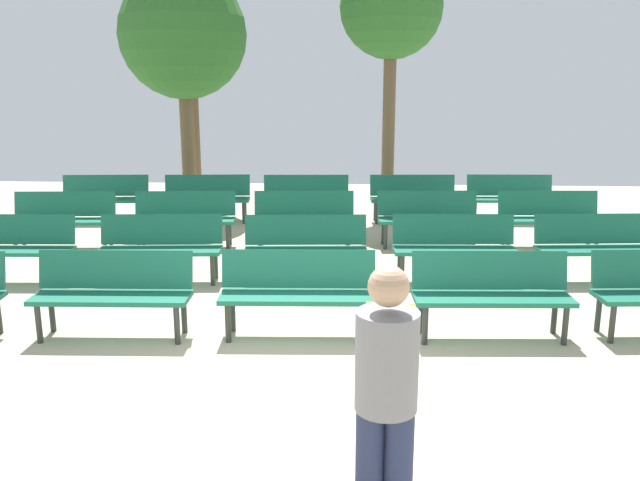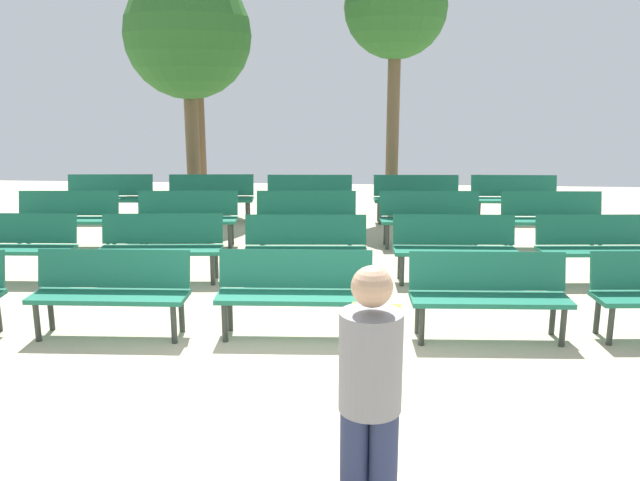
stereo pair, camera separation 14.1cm
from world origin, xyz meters
name	(u,v)px [view 1 (the left image)]	position (x,y,z in m)	size (l,w,h in m)	color
ground_plane	(296,407)	(0.00, 0.00, 0.00)	(24.34, 24.34, 0.00)	#BCAD8E
bench_r0_c1	(113,289)	(-2.02, 1.48, 0.50)	(1.61, 0.53, 0.87)	#19664C
bench_r0_c2	(298,288)	(-0.12, 1.61, 0.50)	(1.62, 0.54, 0.87)	#19664C
bench_r0_c3	(491,289)	(1.86, 1.67, 0.50)	(1.62, 0.56, 0.87)	#19664C
bench_r1_c0	(12,244)	(-4.05, 3.31, 0.50)	(1.62, 0.55, 0.87)	#19664C
bench_r1_c1	(161,244)	(-2.10, 3.43, 0.50)	(1.63, 0.61, 0.87)	#19664C
bench_r1_c2	(306,244)	(-0.19, 3.49, 0.50)	(1.63, 0.59, 0.87)	#19664C
bench_r1_c3	(454,244)	(1.76, 3.64, 0.50)	(1.62, 0.54, 0.87)	#19664C
bench_r1_c4	(597,243)	(3.65, 3.77, 0.50)	(1.63, 0.61, 0.87)	#19664C
bench_r2_c0	(63,216)	(-4.19, 5.19, 0.50)	(1.63, 0.60, 0.87)	#19664C
bench_r2_c1	(185,215)	(-2.27, 5.33, 0.50)	(1.64, 0.62, 0.87)	#19664C
bench_r2_c2	(304,215)	(-0.36, 5.47, 0.50)	(1.63, 0.58, 0.87)	#19664C
bench_r2_c3	(428,215)	(1.62, 5.59, 0.50)	(1.63, 0.59, 0.87)	#19664C
bench_r2_c4	(549,215)	(3.57, 5.70, 0.50)	(1.62, 0.57, 0.87)	#19664C
bench_r3_c0	(105,195)	(-4.26, 7.15, 0.50)	(1.63, 0.61, 0.87)	#19664C
bench_r3_c1	(207,195)	(-2.34, 7.28, 0.50)	(1.64, 0.62, 0.87)	#19664C
bench_r3_c2	(306,195)	(-0.47, 7.36, 0.50)	(1.63, 0.57, 0.87)	#19664C
bench_r3_c3	(413,195)	(1.54, 7.49, 0.50)	(1.62, 0.57, 0.87)	#19664C
bench_r3_c4	(510,195)	(3.38, 7.60, 0.50)	(1.62, 0.54, 0.87)	#19664C
tree_0	(391,10)	(1.10, 8.37, 3.92)	(1.97, 1.97, 4.97)	brown
tree_1	(183,36)	(-2.99, 8.59, 3.47)	(2.53, 2.53, 4.77)	brown
tree_2	(193,136)	(-3.39, 10.61, 1.34)	(0.32, 0.32, 2.68)	brown
visitor_with_backpack	(386,391)	(0.64, -1.56, 0.94)	(0.37, 0.55, 1.65)	navy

